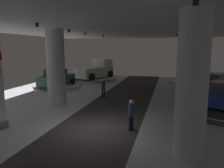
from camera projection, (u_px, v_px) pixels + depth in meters
ground at (96, 129)px, 11.43m from camera, size 24.00×44.00×0.06m
ceiling_with_spotlights at (95, 18)px, 10.52m from camera, size 24.00×44.00×0.39m
column_left at (56, 67)px, 16.38m from camera, size 1.34×1.34×5.50m
column_right at (192, 86)px, 8.09m from camera, size 1.15×1.15×5.50m
display_platform_deep_left at (95, 79)px, 28.22m from camera, size 5.68×5.68×0.33m
pickup_truck_deep_left at (96, 70)px, 28.30m from camera, size 4.11×5.70×2.30m
display_platform_far_left at (57, 87)px, 22.78m from camera, size 4.86×4.86×0.28m
display_car_far_left at (57, 78)px, 22.61m from camera, size 2.67×4.40×1.71m
display_platform_far_right at (212, 95)px, 18.46m from camera, size 5.07×5.07×0.36m
display_car_far_right at (213, 84)px, 18.33m from camera, size 3.76×4.51×1.71m
display_platform_deep_right at (191, 83)px, 24.82m from camera, size 4.86×4.86×0.34m
display_car_deep_right at (191, 75)px, 24.64m from camera, size 3.16×4.54×1.71m
visitor_walking_near at (131, 113)px, 11.08m from camera, size 0.32×0.32×1.59m
visitor_walking_far at (103, 87)px, 18.36m from camera, size 0.32×0.32×1.59m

